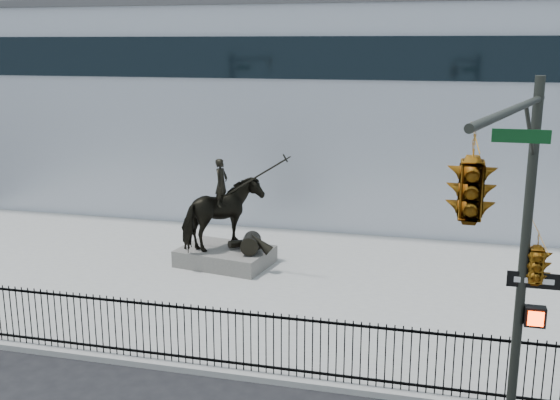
# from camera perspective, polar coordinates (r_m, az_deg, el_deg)

# --- Properties ---
(ground) EXTENTS (120.00, 120.00, 0.00)m
(ground) POSITION_cam_1_polar(r_m,az_deg,el_deg) (15.17, -9.31, -16.50)
(ground) COLOR black
(ground) RESTS_ON ground
(plaza) EXTENTS (30.00, 12.00, 0.15)m
(plaza) POSITION_cam_1_polar(r_m,az_deg,el_deg) (21.11, -1.73, -7.22)
(plaza) COLOR gray
(plaza) RESTS_ON ground
(building) EXTENTS (44.00, 14.00, 9.00)m
(building) POSITION_cam_1_polar(r_m,az_deg,el_deg) (32.58, 4.55, 8.09)
(building) COLOR silver
(building) RESTS_ON ground
(picket_fence) EXTENTS (22.10, 0.10, 1.50)m
(picket_fence) POSITION_cam_1_polar(r_m,az_deg,el_deg) (15.77, -7.61, -11.51)
(picket_fence) COLOR black
(picket_fence) RESTS_ON plaza
(statue_plinth) EXTENTS (3.31, 2.54, 0.56)m
(statue_plinth) POSITION_cam_1_polar(r_m,az_deg,el_deg) (22.57, -4.79, -4.91)
(statue_plinth) COLOR #54514C
(statue_plinth) RESTS_ON plaza
(equestrian_statue) EXTENTS (3.80, 2.68, 3.26)m
(equestrian_statue) POSITION_cam_1_polar(r_m,az_deg,el_deg) (22.13, -4.73, -1.34)
(equestrian_statue) COLOR black
(equestrian_statue) RESTS_ON statue_plinth
(traffic_signal_right) EXTENTS (2.17, 6.86, 7.00)m
(traffic_signal_right) POSITION_cam_1_polar(r_m,az_deg,el_deg) (10.38, 19.28, -2.29)
(traffic_signal_right) COLOR #272A24
(traffic_signal_right) RESTS_ON ground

